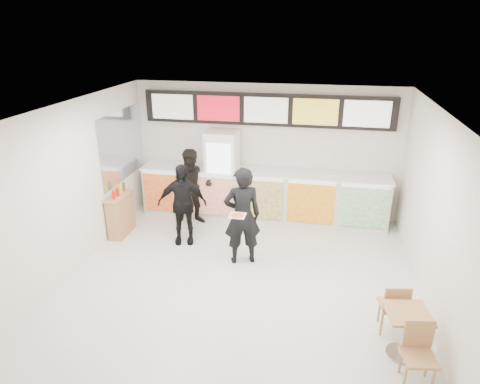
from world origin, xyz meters
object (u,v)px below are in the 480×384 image
(customer_main, at_px, (242,216))
(customer_mid, at_px, (182,204))
(drinks_fridge, at_px, (222,174))
(customer_left, at_px, (193,187))
(cafe_table, at_px, (406,325))
(service_counter, at_px, (262,195))
(condiment_ledge, at_px, (121,214))

(customer_main, bearing_deg, customer_mid, -41.83)
(customer_main, relative_size, customer_mid, 1.12)
(drinks_fridge, distance_m, customer_left, 0.78)
(customer_mid, distance_m, cafe_table, 4.68)
(service_counter, height_order, drinks_fridge, drinks_fridge)
(service_counter, xyz_separation_m, customer_left, (-1.46, -0.54, 0.29))
(service_counter, bearing_deg, customer_left, -159.63)
(customer_mid, bearing_deg, service_counter, 33.13)
(service_counter, bearing_deg, condiment_ledge, -154.34)
(drinks_fridge, distance_m, condiment_ledge, 2.39)
(drinks_fridge, relative_size, customer_left, 1.17)
(customer_main, bearing_deg, customer_left, -66.17)
(service_counter, bearing_deg, customer_mid, -134.56)
(customer_mid, bearing_deg, customer_main, -34.25)
(customer_main, xyz_separation_m, condiment_ledge, (-2.73, 0.62, -0.48))
(drinks_fridge, xyz_separation_m, cafe_table, (3.43, -4.00, -0.52))
(customer_left, bearing_deg, condiment_ledge, -169.59)
(customer_main, relative_size, cafe_table, 1.28)
(service_counter, height_order, condiment_ledge, service_counter)
(customer_left, distance_m, cafe_table, 5.26)
(condiment_ledge, bearing_deg, drinks_fridge, 36.03)
(drinks_fridge, bearing_deg, cafe_table, -49.31)
(customer_main, height_order, cafe_table, customer_main)
(drinks_fridge, distance_m, cafe_table, 5.29)
(customer_left, height_order, customer_mid, customer_left)
(condiment_ledge, bearing_deg, customer_left, 30.87)
(service_counter, height_order, customer_mid, customer_mid)
(customer_mid, relative_size, cafe_table, 1.15)
(drinks_fridge, relative_size, customer_mid, 1.20)
(service_counter, xyz_separation_m, customer_main, (-0.09, -1.97, 0.36))
(cafe_table, distance_m, condiment_ledge, 5.93)
(condiment_ledge, bearing_deg, service_counter, 25.66)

